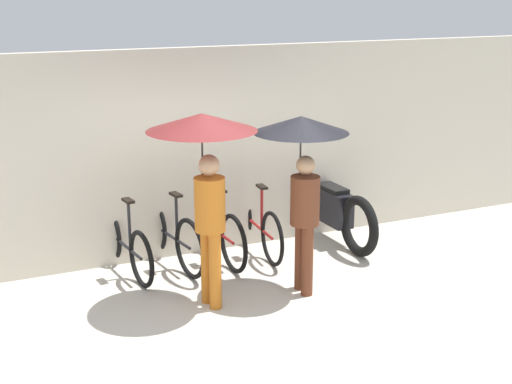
# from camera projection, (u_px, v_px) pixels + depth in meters

# --- Properties ---
(ground_plane) EXTENTS (30.00, 30.00, 0.00)m
(ground_plane) POSITION_uv_depth(u_px,v_px,m) (255.00, 322.00, 7.23)
(ground_plane) COLOR beige
(back_wall) EXTENTS (10.80, 0.12, 2.59)m
(back_wall) POSITION_uv_depth(u_px,v_px,m) (183.00, 154.00, 8.77)
(back_wall) COLOR beige
(back_wall) RESTS_ON ground
(parked_bicycle_0) EXTENTS (0.44, 1.65, 1.06)m
(parked_bicycle_0) POSITION_uv_depth(u_px,v_px,m) (125.00, 244.00, 8.41)
(parked_bicycle_0) COLOR black
(parked_bicycle_0) RESTS_ON ground
(parked_bicycle_1) EXTENTS (0.44, 1.72, 1.09)m
(parked_bicycle_1) POSITION_uv_depth(u_px,v_px,m) (171.00, 235.00, 8.65)
(parked_bicycle_1) COLOR black
(parked_bicycle_1) RESTS_ON ground
(parked_bicycle_2) EXTENTS (0.44, 1.80, 1.01)m
(parked_bicycle_2) POSITION_uv_depth(u_px,v_px,m) (215.00, 229.00, 8.87)
(parked_bicycle_2) COLOR black
(parked_bicycle_2) RESTS_ON ground
(parked_bicycle_3) EXTENTS (0.44, 1.76, 1.01)m
(parked_bicycle_3) POSITION_uv_depth(u_px,v_px,m) (256.00, 224.00, 9.11)
(parked_bicycle_3) COLOR black
(parked_bicycle_3) RESTS_ON ground
(pedestrian_leading) EXTENTS (1.14, 1.14, 2.05)m
(pedestrian_leading) POSITION_uv_depth(u_px,v_px,m) (204.00, 151.00, 7.24)
(pedestrian_leading) COLOR #C66B1E
(pedestrian_leading) RESTS_ON ground
(pedestrian_center) EXTENTS (1.03, 1.03, 1.96)m
(pedestrian_center) POSITION_uv_depth(u_px,v_px,m) (302.00, 154.00, 7.61)
(pedestrian_center) COLOR brown
(pedestrian_center) RESTS_ON ground
(motorcycle) EXTENTS (0.58, 2.07, 0.95)m
(motorcycle) POSITION_uv_depth(u_px,v_px,m) (332.00, 209.00, 9.47)
(motorcycle) COLOR black
(motorcycle) RESTS_ON ground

